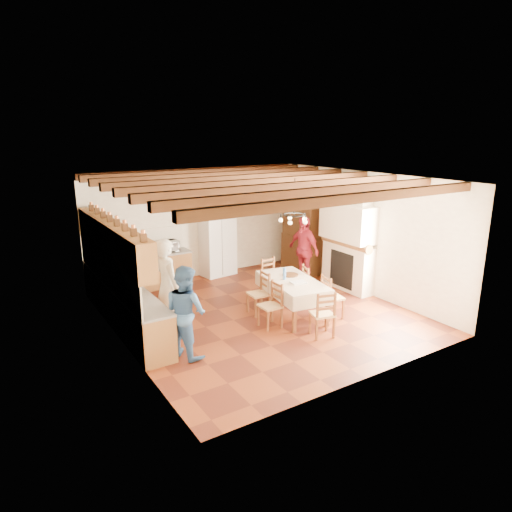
# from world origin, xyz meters

# --- Properties ---
(floor) EXTENTS (6.00, 6.50, 0.02)m
(floor) POSITION_xyz_m (0.00, 0.00, -0.01)
(floor) COLOR #4D1D12
(floor) RESTS_ON ground
(ceiling) EXTENTS (6.00, 6.50, 0.02)m
(ceiling) POSITION_xyz_m (0.00, 0.00, 3.01)
(ceiling) COLOR white
(ceiling) RESTS_ON ground
(wall_back) EXTENTS (6.00, 0.02, 3.00)m
(wall_back) POSITION_xyz_m (0.00, 3.26, 1.50)
(wall_back) COLOR beige
(wall_back) RESTS_ON ground
(wall_front) EXTENTS (6.00, 0.02, 3.00)m
(wall_front) POSITION_xyz_m (0.00, -3.26, 1.50)
(wall_front) COLOR beige
(wall_front) RESTS_ON ground
(wall_left) EXTENTS (0.02, 6.50, 3.00)m
(wall_left) POSITION_xyz_m (-3.01, 0.00, 1.50)
(wall_left) COLOR beige
(wall_left) RESTS_ON ground
(wall_right) EXTENTS (0.02, 6.50, 3.00)m
(wall_right) POSITION_xyz_m (3.01, 0.00, 1.50)
(wall_right) COLOR beige
(wall_right) RESTS_ON ground
(ceiling_beams) EXTENTS (6.00, 6.30, 0.16)m
(ceiling_beams) POSITION_xyz_m (0.00, 0.00, 2.91)
(ceiling_beams) COLOR #371D10
(ceiling_beams) RESTS_ON ground
(lower_cabinets_left) EXTENTS (0.60, 4.30, 0.86)m
(lower_cabinets_left) POSITION_xyz_m (-2.70, 1.05, 0.43)
(lower_cabinets_left) COLOR brown
(lower_cabinets_left) RESTS_ON ground
(lower_cabinets_back) EXTENTS (2.30, 0.60, 0.86)m
(lower_cabinets_back) POSITION_xyz_m (-1.55, 2.95, 0.43)
(lower_cabinets_back) COLOR brown
(lower_cabinets_back) RESTS_ON ground
(countertop_left) EXTENTS (0.62, 4.30, 0.04)m
(countertop_left) POSITION_xyz_m (-2.70, 1.05, 0.88)
(countertop_left) COLOR slate
(countertop_left) RESTS_ON lower_cabinets_left
(countertop_back) EXTENTS (2.34, 0.62, 0.04)m
(countertop_back) POSITION_xyz_m (-1.55, 2.95, 0.88)
(countertop_back) COLOR slate
(countertop_back) RESTS_ON lower_cabinets_back
(backsplash_left) EXTENTS (0.03, 4.30, 0.60)m
(backsplash_left) POSITION_xyz_m (-2.98, 1.05, 1.20)
(backsplash_left) COLOR beige
(backsplash_left) RESTS_ON ground
(backsplash_back) EXTENTS (2.30, 0.03, 0.60)m
(backsplash_back) POSITION_xyz_m (-1.55, 3.23, 1.20)
(backsplash_back) COLOR beige
(backsplash_back) RESTS_ON ground
(upper_cabinets) EXTENTS (0.35, 4.20, 0.70)m
(upper_cabinets) POSITION_xyz_m (-2.83, 1.05, 1.85)
(upper_cabinets) COLOR brown
(upper_cabinets) RESTS_ON ground
(fireplace) EXTENTS (0.56, 1.60, 2.80)m
(fireplace) POSITION_xyz_m (2.72, 0.20, 1.40)
(fireplace) COLOR beige
(fireplace) RESTS_ON ground
(wall_picture) EXTENTS (0.34, 0.03, 0.42)m
(wall_picture) POSITION_xyz_m (1.55, 3.23, 1.85)
(wall_picture) COLOR black
(wall_picture) RESTS_ON ground
(refrigerator) EXTENTS (1.00, 0.85, 1.83)m
(refrigerator) POSITION_xyz_m (0.55, 3.12, 0.92)
(refrigerator) COLOR white
(refrigerator) RESTS_ON floor
(hutch) EXTENTS (0.60, 1.34, 2.39)m
(hutch) POSITION_xyz_m (2.75, 2.02, 1.20)
(hutch) COLOR #392412
(hutch) RESTS_ON floor
(dining_table) EXTENTS (1.23, 1.99, 0.81)m
(dining_table) POSITION_xyz_m (0.57, -0.44, 0.73)
(dining_table) COLOR beige
(dining_table) RESTS_ON floor
(chandelier) EXTENTS (0.47, 0.47, 0.03)m
(chandelier) POSITION_xyz_m (0.57, -0.44, 2.25)
(chandelier) COLOR black
(chandelier) RESTS_ON ground
(chair_left_near) EXTENTS (0.40, 0.42, 0.96)m
(chair_left_near) POSITION_xyz_m (-0.20, -0.71, 0.48)
(chair_left_near) COLOR brown
(chair_left_near) RESTS_ON floor
(chair_left_far) EXTENTS (0.43, 0.44, 0.96)m
(chair_left_far) POSITION_xyz_m (-0.01, 0.02, 0.48)
(chair_left_far) COLOR brown
(chair_left_far) RESTS_ON floor
(chair_right_near) EXTENTS (0.47, 0.49, 0.96)m
(chair_right_near) POSITION_xyz_m (1.23, -1.01, 0.48)
(chair_right_near) COLOR brown
(chair_right_near) RESTS_ON floor
(chair_right_far) EXTENTS (0.51, 0.53, 0.96)m
(chair_right_far) POSITION_xyz_m (1.32, -0.21, 0.48)
(chair_right_far) COLOR brown
(chair_right_far) RESTS_ON floor
(chair_end_near) EXTENTS (0.52, 0.50, 0.96)m
(chair_end_near) POSITION_xyz_m (0.44, -1.60, 0.48)
(chair_end_near) COLOR brown
(chair_end_near) RESTS_ON floor
(chair_end_far) EXTENTS (0.45, 0.43, 0.96)m
(chair_end_far) POSITION_xyz_m (0.84, 0.74, 0.48)
(chair_end_far) COLOR brown
(chair_end_far) RESTS_ON floor
(person_man) EXTENTS (0.55, 0.76, 1.93)m
(person_man) POSITION_xyz_m (-2.03, 0.22, 0.97)
(person_man) COLOR beige
(person_man) RESTS_ON floor
(person_woman_blue) EXTENTS (0.84, 0.96, 1.69)m
(person_woman_blue) POSITION_xyz_m (-2.14, -0.90, 0.84)
(person_woman_blue) COLOR #345A8C
(person_woman_blue) RESTS_ON floor
(person_woman_red) EXTENTS (0.52, 1.09, 1.80)m
(person_woman_red) POSITION_xyz_m (2.17, 1.23, 0.90)
(person_woman_red) COLOR #BB283F
(person_woman_red) RESTS_ON floor
(microwave) EXTENTS (0.54, 0.39, 0.28)m
(microwave) POSITION_xyz_m (-0.91, 2.95, 1.04)
(microwave) COLOR silver
(microwave) RESTS_ON countertop_back
(fridge_vase) EXTENTS (0.34, 0.34, 0.27)m
(fridge_vase) POSITION_xyz_m (0.66, 3.12, 1.97)
(fridge_vase) COLOR #392412
(fridge_vase) RESTS_ON refrigerator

